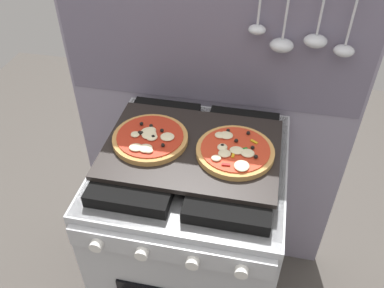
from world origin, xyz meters
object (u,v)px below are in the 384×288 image
(stove, at_px, (192,239))
(pizza_left, at_px, (150,139))
(pizza_right, at_px, (235,151))
(baking_tray, at_px, (192,148))

(stove, xyz_separation_m, pizza_left, (-0.13, -0.00, 0.48))
(stove, xyz_separation_m, pizza_right, (0.13, -0.01, 0.48))
(baking_tray, height_order, pizza_left, pizza_left)
(stove, height_order, pizza_left, pizza_left)
(baking_tray, xyz_separation_m, pizza_left, (-0.13, -0.00, 0.02))
(baking_tray, distance_m, pizza_right, 0.14)
(pizza_left, distance_m, pizza_right, 0.27)
(stove, relative_size, pizza_left, 3.80)
(stove, relative_size, pizza_right, 3.80)
(stove, height_order, pizza_right, pizza_right)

